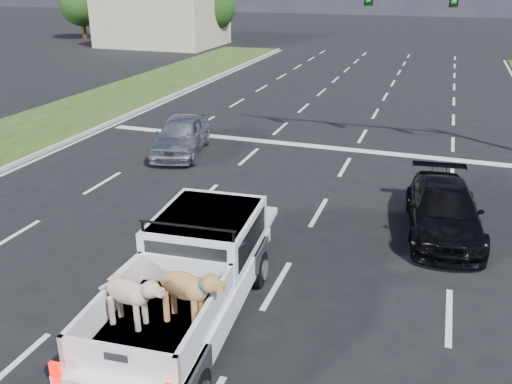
# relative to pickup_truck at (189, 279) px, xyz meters

# --- Properties ---
(ground) EXTENTS (160.00, 160.00, 0.00)m
(ground) POSITION_rel_pickup_truck_xyz_m (-0.59, 1.79, -0.96)
(ground) COLOR black
(ground) RESTS_ON ground
(road_markings) EXTENTS (17.75, 60.00, 0.01)m
(road_markings) POSITION_rel_pickup_truck_xyz_m (-0.59, 8.35, -0.95)
(road_markings) COLOR silver
(road_markings) RESTS_ON ground
(curb_left) EXTENTS (0.15, 60.00, 0.14)m
(curb_left) POSITION_rel_pickup_truck_xyz_m (-9.64, 7.79, -0.89)
(curb_left) COLOR #A6A098
(curb_left) RESTS_ON ground
(building_left) EXTENTS (10.00, 8.00, 4.40)m
(building_left) POSITION_rel_pickup_truck_xyz_m (-20.59, 37.79, 1.24)
(building_left) COLOR #C4B695
(building_left) RESTS_ON ground
(tree_far_a) EXTENTS (4.20, 4.20, 5.40)m
(tree_far_a) POSITION_rel_pickup_truck_xyz_m (-30.59, 39.79, 2.33)
(tree_far_a) COLOR #332114
(tree_far_a) RESTS_ON ground
(tree_far_b) EXTENTS (4.20, 4.20, 5.40)m
(tree_far_b) POSITION_rel_pickup_truck_xyz_m (-24.59, 39.79, 2.33)
(tree_far_b) COLOR #332114
(tree_far_b) RESTS_ON ground
(tree_far_c) EXTENTS (4.20, 4.20, 5.40)m
(tree_far_c) POSITION_rel_pickup_truck_xyz_m (-16.59, 39.79, 2.33)
(tree_far_c) COLOR #332114
(tree_far_c) RESTS_ON ground
(pickup_truck) EXTENTS (2.41, 5.59, 2.04)m
(pickup_truck) POSITION_rel_pickup_truck_xyz_m (0.00, 0.00, 0.00)
(pickup_truck) COLOR black
(pickup_truck) RESTS_ON ground
(silver_sedan) EXTENTS (2.46, 4.27, 1.37)m
(silver_sedan) POSITION_rel_pickup_truck_xyz_m (-4.82, 9.41, -0.27)
(silver_sedan) COLOR #B5B7BC
(silver_sedan) RESTS_ON ground
(black_coupe) EXTENTS (2.21, 4.45, 1.24)m
(black_coupe) POSITION_rel_pickup_truck_xyz_m (4.41, 5.59, -0.34)
(black_coupe) COLOR black
(black_coupe) RESTS_ON ground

